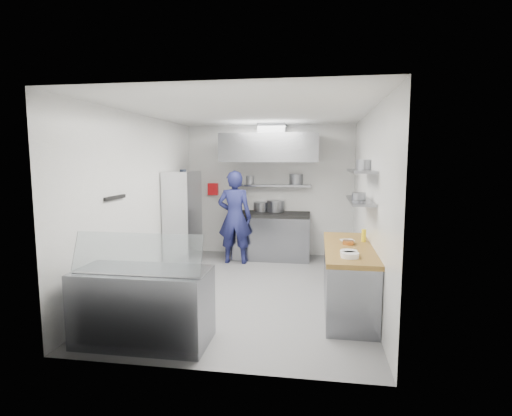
% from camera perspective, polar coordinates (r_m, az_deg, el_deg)
% --- Properties ---
extents(floor, '(5.00, 5.00, 0.00)m').
position_cam_1_polar(floor, '(6.55, -0.83, -11.58)').
color(floor, slate).
rests_on(floor, ground).
extents(ceiling, '(5.00, 5.00, 0.00)m').
position_cam_1_polar(ceiling, '(6.24, -0.87, 13.57)').
color(ceiling, silver).
rests_on(ceiling, wall_back).
extents(wall_back, '(3.60, 2.80, 0.02)m').
position_cam_1_polar(wall_back, '(8.70, 1.93, 2.51)').
color(wall_back, white).
rests_on(wall_back, floor).
extents(wall_front, '(3.60, 2.80, 0.02)m').
position_cam_1_polar(wall_front, '(3.82, -7.19, -3.46)').
color(wall_front, white).
rests_on(wall_front, floor).
extents(wall_left, '(2.80, 5.00, 0.02)m').
position_cam_1_polar(wall_left, '(6.78, -16.03, 0.93)').
color(wall_left, white).
rests_on(wall_left, floor).
extents(wall_right, '(2.80, 5.00, 0.02)m').
position_cam_1_polar(wall_right, '(6.20, 15.79, 0.38)').
color(wall_right, white).
rests_on(wall_right, floor).
extents(gas_range, '(1.60, 0.80, 0.90)m').
position_cam_1_polar(gas_range, '(8.43, 2.25, -4.16)').
color(gas_range, gray).
rests_on(gas_range, floor).
extents(cooktop, '(1.57, 0.78, 0.06)m').
position_cam_1_polar(cooktop, '(8.35, 2.27, -0.93)').
color(cooktop, black).
rests_on(cooktop, gas_range).
extents(stock_pot_left, '(0.31, 0.31, 0.20)m').
position_cam_1_polar(stock_pot_left, '(8.61, 0.67, 0.19)').
color(stock_pot_left, slate).
rests_on(stock_pot_left, cooktop).
extents(stock_pot_mid, '(0.38, 0.38, 0.24)m').
position_cam_1_polar(stock_pot_mid, '(8.58, 2.81, 0.29)').
color(stock_pot_mid, slate).
rests_on(stock_pot_mid, cooktop).
extents(over_range_shelf, '(1.60, 0.30, 0.04)m').
position_cam_1_polar(over_range_shelf, '(8.52, 2.47, 3.22)').
color(over_range_shelf, gray).
rests_on(over_range_shelf, wall_back).
extents(shelf_pot_a, '(0.24, 0.24, 0.18)m').
position_cam_1_polar(shelf_pot_a, '(8.82, -0.81, 4.08)').
color(shelf_pot_a, slate).
rests_on(shelf_pot_a, over_range_shelf).
extents(shelf_pot_b, '(0.30, 0.30, 0.22)m').
position_cam_1_polar(shelf_pot_b, '(8.66, 5.76, 4.12)').
color(shelf_pot_b, slate).
rests_on(shelf_pot_b, over_range_shelf).
extents(extractor_hood, '(1.90, 1.15, 0.55)m').
position_cam_1_polar(extractor_hood, '(8.09, 2.17, 8.54)').
color(extractor_hood, gray).
rests_on(extractor_hood, wall_back).
extents(hood_duct, '(0.55, 0.55, 0.24)m').
position_cam_1_polar(hood_duct, '(8.34, 2.37, 11.12)').
color(hood_duct, slate).
rests_on(hood_duct, extractor_hood).
extents(red_firebox, '(0.22, 0.10, 0.26)m').
position_cam_1_polar(red_firebox, '(8.88, -6.16, 2.70)').
color(red_firebox, red).
rests_on(red_firebox, wall_back).
extents(chef, '(0.70, 0.47, 1.86)m').
position_cam_1_polar(chef, '(7.97, -3.07, -1.32)').
color(chef, '#1A1E50').
rests_on(chef, floor).
extents(wire_rack, '(0.50, 0.90, 1.85)m').
position_cam_1_polar(wire_rack, '(7.85, -10.40, -1.59)').
color(wire_rack, silver).
rests_on(wire_rack, floor).
extents(rack_bin_a, '(0.15, 0.19, 0.17)m').
position_cam_1_polar(rack_bin_a, '(7.69, -10.86, -2.73)').
color(rack_bin_a, white).
rests_on(rack_bin_a, wire_rack).
extents(rack_bin_b, '(0.13, 0.17, 0.15)m').
position_cam_1_polar(rack_bin_b, '(7.94, -10.12, 1.24)').
color(rack_bin_b, yellow).
rests_on(rack_bin_b, wire_rack).
extents(rack_jar, '(0.12, 0.12, 0.18)m').
position_cam_1_polar(rack_jar, '(7.68, -10.38, 4.78)').
color(rack_jar, black).
rests_on(rack_jar, wire_rack).
extents(knife_strip, '(0.04, 0.55, 0.05)m').
position_cam_1_polar(knife_strip, '(5.95, -19.49, 1.42)').
color(knife_strip, black).
rests_on(knife_strip, wall_left).
extents(prep_counter_base, '(0.62, 2.00, 0.84)m').
position_cam_1_polar(prep_counter_base, '(5.78, 12.97, -9.96)').
color(prep_counter_base, gray).
rests_on(prep_counter_base, floor).
extents(prep_counter_top, '(0.65, 2.04, 0.06)m').
position_cam_1_polar(prep_counter_top, '(5.66, 13.10, -5.60)').
color(prep_counter_top, brown).
rests_on(prep_counter_top, prep_counter_base).
extents(plate_stack_a, '(0.22, 0.22, 0.06)m').
position_cam_1_polar(plate_stack_a, '(5.00, 13.26, -6.58)').
color(plate_stack_a, white).
rests_on(plate_stack_a, prep_counter_top).
extents(plate_stack_b, '(0.21, 0.21, 0.06)m').
position_cam_1_polar(plate_stack_b, '(5.13, 13.11, -6.24)').
color(plate_stack_b, white).
rests_on(plate_stack_b, prep_counter_top).
extents(copper_pan, '(0.15, 0.15, 0.06)m').
position_cam_1_polar(copper_pan, '(5.74, 13.02, -4.81)').
color(copper_pan, '#C97838').
rests_on(copper_pan, prep_counter_top).
extents(squeeze_bottle, '(0.07, 0.07, 0.18)m').
position_cam_1_polar(squeeze_bottle, '(5.98, 15.14, -3.82)').
color(squeeze_bottle, yellow).
rests_on(squeeze_bottle, prep_counter_top).
extents(mixing_bowl, '(0.25, 0.25, 0.05)m').
position_cam_1_polar(mixing_bowl, '(5.82, 12.88, -4.70)').
color(mixing_bowl, white).
rests_on(mixing_bowl, prep_counter_top).
extents(wall_shelf_lower, '(0.30, 1.30, 0.04)m').
position_cam_1_polar(wall_shelf_lower, '(5.87, 14.62, 1.04)').
color(wall_shelf_lower, gray).
rests_on(wall_shelf_lower, wall_right).
extents(wall_shelf_upper, '(0.30, 1.30, 0.04)m').
position_cam_1_polar(wall_shelf_upper, '(5.84, 14.75, 5.14)').
color(wall_shelf_upper, gray).
rests_on(wall_shelf_upper, wall_right).
extents(shelf_pot_c, '(0.19, 0.19, 0.10)m').
position_cam_1_polar(shelf_pot_c, '(5.77, 14.47, 1.64)').
color(shelf_pot_c, slate).
rests_on(shelf_pot_c, wall_shelf_lower).
extents(shelf_pot_d, '(0.25, 0.25, 0.14)m').
position_cam_1_polar(shelf_pot_d, '(6.13, 15.31, 6.04)').
color(shelf_pot_d, slate).
rests_on(shelf_pot_d, wall_shelf_upper).
extents(display_case, '(1.50, 0.70, 0.85)m').
position_cam_1_polar(display_case, '(4.84, -15.78, -13.37)').
color(display_case, gray).
rests_on(display_case, floor).
extents(display_glass, '(1.47, 0.19, 0.42)m').
position_cam_1_polar(display_glass, '(4.55, -16.69, -6.24)').
color(display_glass, silver).
rests_on(display_glass, display_case).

